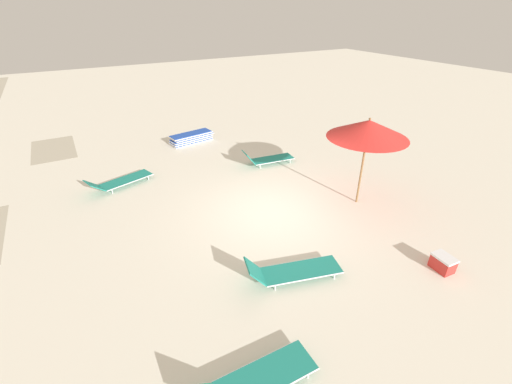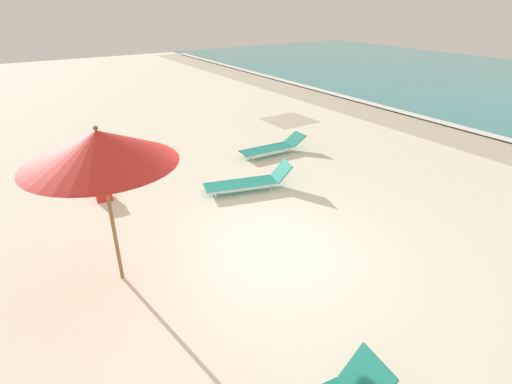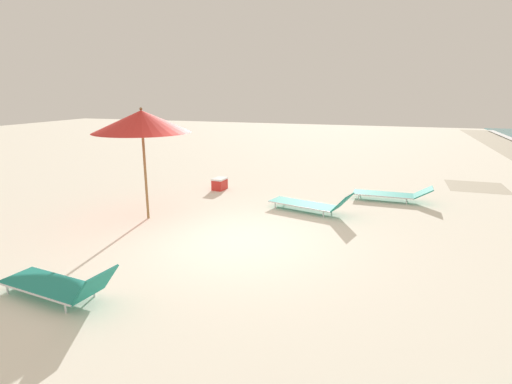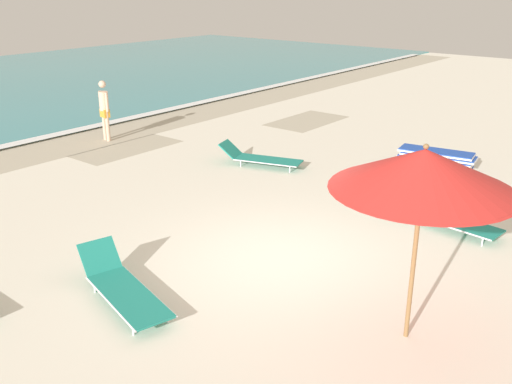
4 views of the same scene
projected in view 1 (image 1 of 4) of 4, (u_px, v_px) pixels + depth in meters
The scene contains 8 objects.
ground_plane at pixel (276, 215), 10.09m from camera, with size 60.00×60.00×0.16m.
beach_umbrella at pixel (368, 129), 9.46m from camera, with size 2.27×2.27×2.66m.
lounger_stack at pixel (191, 138), 14.98m from camera, with size 0.91×1.99×0.41m.
sun_lounger_under_umbrella at pixel (292, 271), 7.55m from camera, with size 1.14×2.23×0.60m.
sun_lounger_beside_umbrella at pixel (267, 159), 12.95m from camera, with size 0.83×2.02×0.62m.
sun_lounger_near_water_left at pixel (120, 181), 11.35m from camera, with size 1.21×2.21×0.54m.
sun_lounger_near_water_right at pixel (253, 381), 5.36m from camera, with size 0.66×2.13×0.47m.
cooler_box at pixel (443, 263), 7.81m from camera, with size 0.52×0.39×0.37m.
Camera 1 is at (-7.12, 4.68, 5.40)m, focal length 24.00 mm.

